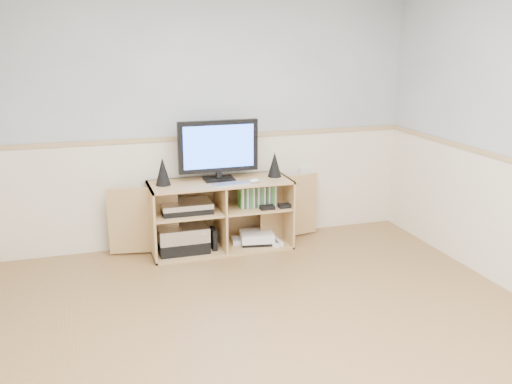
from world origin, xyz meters
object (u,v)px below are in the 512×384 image
media_cabinet (219,213)px  game_consoles (255,238)px  monitor (218,148)px  keyboard (231,184)px

media_cabinet → game_consoles: size_ratio=4.41×
monitor → keyboard: bearing=-71.5°
monitor → media_cabinet: bearing=90.0°
game_consoles → media_cabinet: bearing=168.2°
media_cabinet → keyboard: bearing=-72.3°
monitor → keyboard: size_ratio=2.28×
media_cabinet → keyboard: keyboard is taller
monitor → game_consoles: monitor is taller
game_consoles → keyboard: bearing=-154.8°
keyboard → game_consoles: size_ratio=0.70×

